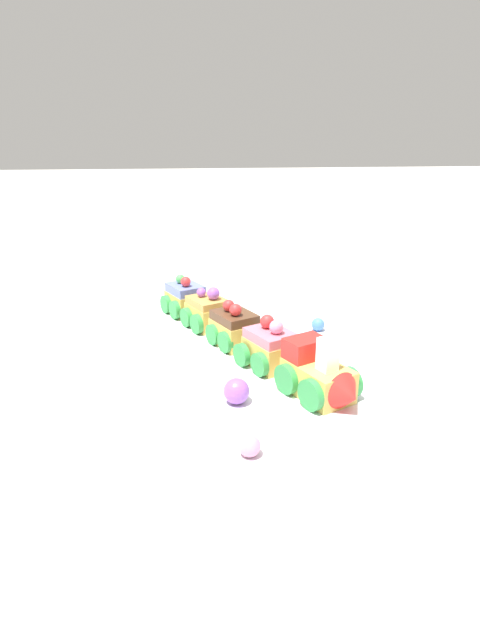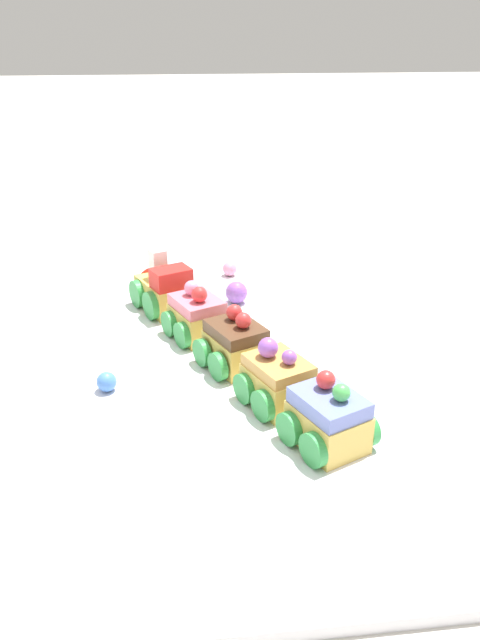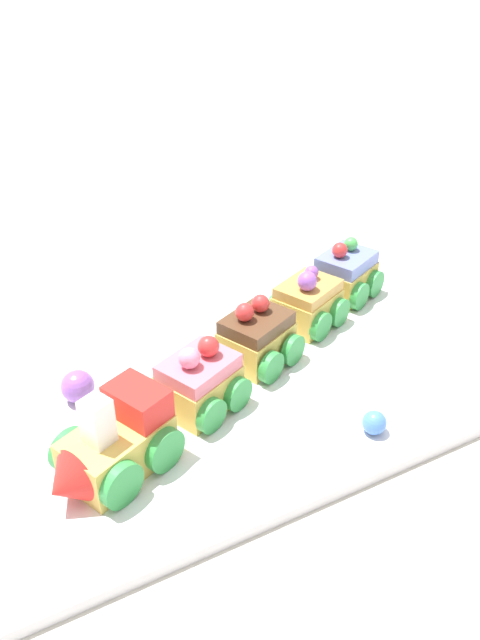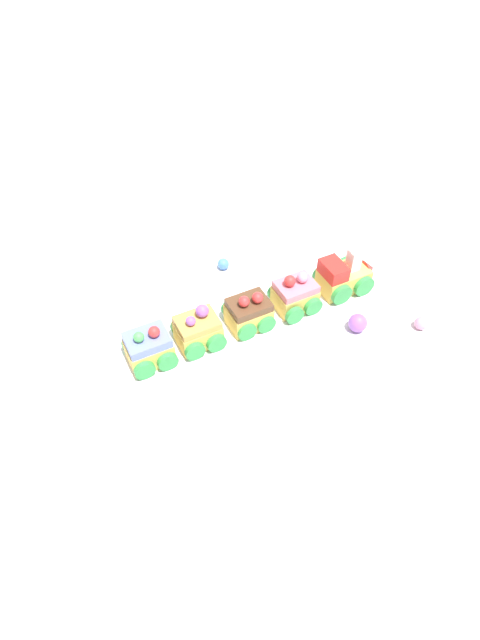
% 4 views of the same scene
% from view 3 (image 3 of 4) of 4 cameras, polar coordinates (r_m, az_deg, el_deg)
% --- Properties ---
extents(ground_plane, '(10.00, 10.00, 0.00)m').
position_cam_3_polar(ground_plane, '(0.65, -0.73, -5.13)').
color(ground_plane, beige).
extents(display_board, '(0.77, 0.37, 0.01)m').
position_cam_3_polar(display_board, '(0.64, -0.73, -4.71)').
color(display_board, white).
rests_on(display_board, ground_plane).
extents(cake_train_locomotive, '(0.12, 0.10, 0.08)m').
position_cam_3_polar(cake_train_locomotive, '(0.52, -11.65, -11.31)').
color(cake_train_locomotive, '#E0BC56').
rests_on(cake_train_locomotive, display_board).
extents(cake_car_strawberry, '(0.09, 0.09, 0.07)m').
position_cam_3_polar(cake_car_strawberry, '(0.58, -3.75, -5.76)').
color(cake_car_strawberry, '#E0BC56').
rests_on(cake_car_strawberry, display_board).
extents(cake_car_chocolate, '(0.09, 0.09, 0.07)m').
position_cam_3_polar(cake_car_chocolate, '(0.63, 1.61, -1.80)').
color(cake_car_chocolate, '#E0BC56').
rests_on(cake_car_chocolate, display_board).
extents(cake_car_caramel, '(0.09, 0.09, 0.07)m').
position_cam_3_polar(cake_car_caramel, '(0.70, 6.17, 1.50)').
color(cake_car_caramel, '#E0BC56').
rests_on(cake_car_caramel, display_board).
extents(cake_car_blueberry, '(0.09, 0.09, 0.07)m').
position_cam_3_polar(cake_car_blueberry, '(0.76, 9.59, 4.10)').
color(cake_car_blueberry, '#E0BC56').
rests_on(cake_car_blueberry, display_board).
extents(gumball_purple, '(0.03, 0.03, 0.03)m').
position_cam_3_polar(gumball_purple, '(0.61, -14.62, -5.89)').
color(gumball_purple, '#9956C6').
rests_on(gumball_purple, display_board).
extents(gumball_blue, '(0.02, 0.02, 0.02)m').
position_cam_3_polar(gumball_blue, '(0.57, 12.18, -9.16)').
color(gumball_blue, '#4C84E0').
rests_on(gumball_blue, display_board).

